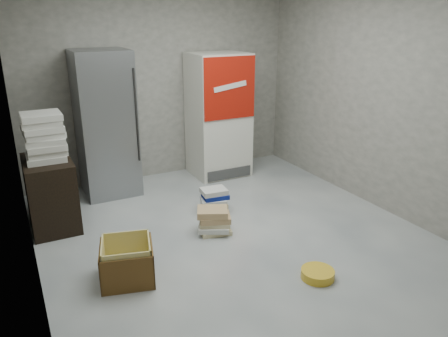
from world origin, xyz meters
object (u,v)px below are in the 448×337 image
phonebook_stack_main (214,201)px  steel_fridge (106,124)px  coke_cooler (218,115)px  wood_shelf (51,193)px  cardboard_box (127,264)px

phonebook_stack_main → steel_fridge: bearing=142.2°
coke_cooler → wood_shelf: (-2.48, -0.72, -0.50)m
steel_fridge → wood_shelf: size_ratio=2.37×
wood_shelf → coke_cooler: bearing=16.3°
wood_shelf → steel_fridge: bearing=41.3°
coke_cooler → phonebook_stack_main: bearing=-118.6°
wood_shelf → cardboard_box: 1.55m
coke_cooler → wood_shelf: bearing=-163.7°
coke_cooler → phonebook_stack_main: size_ratio=4.82×
cardboard_box → steel_fridge: bearing=95.1°
steel_fridge → wood_shelf: bearing=-138.7°
steel_fridge → cardboard_box: (-0.37, -2.19, -0.79)m
phonebook_stack_main → cardboard_box: 1.63m
phonebook_stack_main → cardboard_box: (-1.34, -0.94, 0.00)m
coke_cooler → cardboard_box: coke_cooler is taller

